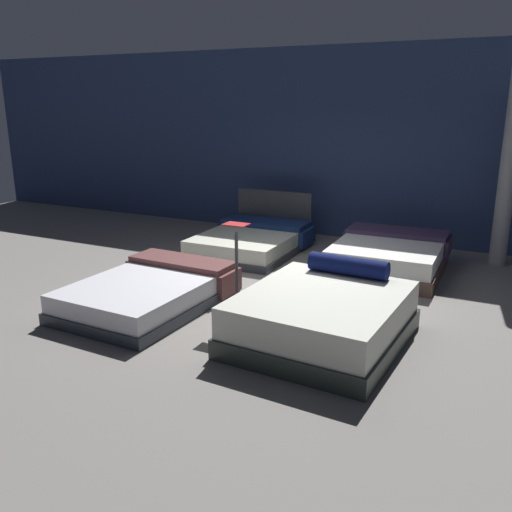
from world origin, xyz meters
name	(u,v)px	position (x,y,z in m)	size (l,w,h in m)	color
ground_plane	(278,289)	(0.00, 0.00, -0.01)	(18.00, 18.00, 0.02)	gray
showroom_back_wall	(352,145)	(0.00, 3.31, 1.75)	(18.00, 0.06, 3.50)	navy
bed_0	(150,292)	(-1.19, -1.33, 0.19)	(1.61, 2.16, 0.44)	#292F38
bed_1	(323,317)	(1.14, -1.37, 0.28)	(1.76, 2.00, 0.78)	#29322D
bed_2	(253,240)	(-1.19, 1.59, 0.20)	(1.69, 2.12, 0.93)	#2B2D34
bed_3	(389,256)	(1.19, 1.52, 0.24)	(1.66, 1.97, 0.52)	brown
price_sign	(237,282)	(0.00, -1.20, 0.46)	(0.28, 0.24, 1.17)	#3F3F44
support_pillar	(510,154)	(2.68, 2.63, 1.75)	(0.26, 0.26, 3.50)	#99999E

